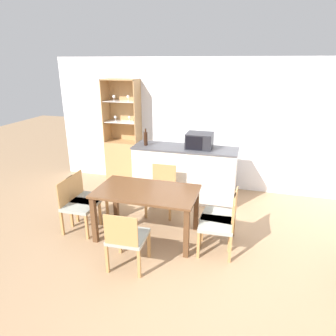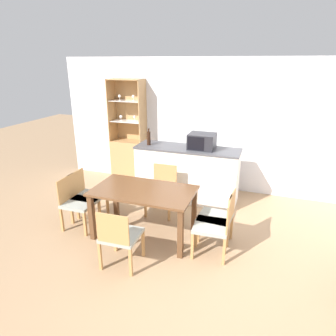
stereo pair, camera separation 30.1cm
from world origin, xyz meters
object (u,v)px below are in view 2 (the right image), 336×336
dining_chair_head_far (162,190)px  wine_bottle (149,138)px  dining_chair_head_near (120,236)px  dining_chair_side_right_far (218,217)px  dining_chair_side_right_near (215,226)px  display_cabinet (129,153)px  dining_chair_side_left_far (87,196)px  microwave (202,141)px  dining_chair_side_left_near (77,202)px  dining_table (144,196)px

dining_chair_head_far → wine_bottle: size_ratio=2.61×
dining_chair_head_far → dining_chair_head_near: same height
dining_chair_side_right_far → dining_chair_side_right_near: bearing=-176.3°
display_cabinet → dining_chair_head_far: 1.69m
dining_chair_side_left_far → wine_bottle: wine_bottle is taller
dining_chair_head_far → dining_chair_side_left_far: 1.24m
display_cabinet → microwave: display_cabinet is taller
dining_chair_head_near → microwave: size_ratio=1.76×
dining_chair_side_left_near → dining_chair_side_left_far: size_ratio=1.00×
dining_chair_side_left_far → dining_chair_side_right_far: 2.13m
dining_chair_head_near → microwave: microwave is taller
dining_chair_side_left_near → dining_chair_side_right_far: (2.13, 0.25, 0.00)m
dining_chair_head_near → dining_chair_side_right_near: bearing=28.4°
dining_chair_head_far → display_cabinet: bearing=-46.4°
display_cabinet → dining_table: size_ratio=1.47×
dining_chair_side_left_far → wine_bottle: (0.58, 1.25, 0.71)m
dining_chair_head_far → microwave: 1.12m
dining_chair_head_near → dining_chair_side_right_far: same height
dining_chair_head_near → display_cabinet: bearing=111.6°
dining_chair_side_right_near → dining_table: bearing=81.0°
dining_chair_side_left_far → microwave: size_ratio=1.76×
dining_table → dining_chair_head_far: bearing=90.1°
display_cabinet → wine_bottle: size_ratio=6.86×
dining_chair_side_right_near → microwave: bearing=17.4°
dining_chair_side_left_far → microwave: 2.17m
dining_chair_side_left_far → dining_chair_head_near: bearing=50.2°
microwave → wine_bottle: wine_bottle is taller
dining_table → dining_chair_head_far: 0.78m
dining_table → dining_chair_side_right_far: bearing=6.5°
microwave → dining_chair_side_right_near: bearing=-70.1°
dining_chair_head_far → wine_bottle: (-0.49, 0.62, 0.71)m
dining_chair_side_left_far → dining_chair_head_far: bearing=120.3°
dining_table → microwave: 1.62m
dining_chair_side_right_far → wine_bottle: 2.12m
microwave → dining_chair_side_left_far: bearing=-139.7°
dining_chair_head_near → dining_chair_side_right_far: 1.38m
dining_chair_head_near → dining_chair_side_left_far: same height
wine_bottle → display_cabinet: bearing=141.4°
dining_chair_head_near → wine_bottle: 2.30m
dining_table → dining_chair_side_left_near: bearing=-173.3°
microwave → dining_chair_side_right_far: bearing=-66.9°
wine_bottle → dining_chair_side_right_near: bearing=-44.0°
dining_table → dining_chair_side_left_near: dining_chair_side_left_near is taller
dining_chair_side_left_far → wine_bottle: 1.55m
dining_chair_side_left_near → display_cabinet: bearing=-177.1°
dining_chair_side_left_far → dining_chair_side_right_far: size_ratio=1.00×
dining_chair_side_right_near → dining_chair_side_left_near: bearing=87.6°
dining_chair_side_right_far → microwave: 1.61m
dining_chair_head_near → dining_chair_side_right_far: size_ratio=1.00×
dining_chair_head_far → dining_chair_side_left_far: size_ratio=1.00×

